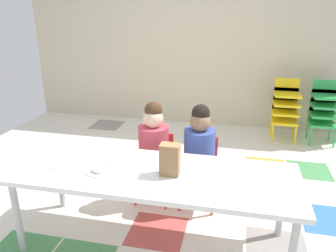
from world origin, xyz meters
TOP-DOWN VIEW (x-y plane):
  - ground_plane at (0.00, -0.00)m, footprint 5.22×4.51m
  - back_wall at (0.00, 2.25)m, footprint 5.22×0.10m
  - craft_table at (0.01, -0.58)m, footprint 1.98×0.69m
  - seated_child_near_camera at (-0.14, -0.00)m, footprint 0.32×0.32m
  - seated_child_middle_seat at (0.26, -0.00)m, footprint 0.32×0.31m
  - kid_chair_yellow_stack at (1.15, 1.80)m, footprint 0.32×0.30m
  - kid_chair_green_stack at (1.62, 1.80)m, footprint 0.32×0.30m
  - paper_bag_brown at (0.13, -0.59)m, footprint 0.13×0.09m
  - paper_plate_near_edge at (-0.35, -0.66)m, footprint 0.18×0.18m
  - paper_plate_center_table at (-0.65, -0.63)m, footprint 0.18×0.18m
  - donut_powdered_on_plate at (-0.35, -0.66)m, footprint 0.10×0.10m
  - donut_powdered_loose at (-0.33, -0.62)m, footprint 0.13×0.13m

SIDE VIEW (x-z plane):
  - ground_plane at x=0.00m, z-range -0.02..0.00m
  - kid_chair_yellow_stack at x=1.15m, z-range 0.06..0.86m
  - kid_chair_green_stack at x=1.62m, z-range 0.06..0.86m
  - craft_table at x=0.01m, z-range 0.25..0.84m
  - seated_child_near_camera at x=-0.14m, z-range 0.10..1.01m
  - seated_child_middle_seat at x=0.26m, z-range 0.10..1.01m
  - paper_plate_near_edge at x=-0.35m, z-range 0.59..0.60m
  - paper_plate_center_table at x=-0.65m, z-range 0.59..0.60m
  - donut_powdered_loose at x=-0.33m, z-range 0.59..0.63m
  - donut_powdered_on_plate at x=-0.35m, z-range 0.60..0.63m
  - paper_bag_brown at x=0.13m, z-range 0.59..0.81m
  - back_wall at x=0.00m, z-range 0.00..2.66m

